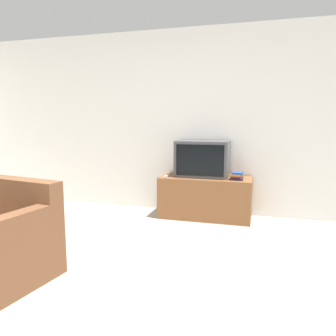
# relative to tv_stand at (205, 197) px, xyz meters

# --- Properties ---
(ground_plane) EXTENTS (14.00, 14.00, 0.00)m
(ground_plane) POSITION_rel_tv_stand_xyz_m (-0.77, -2.73, -0.28)
(ground_plane) COLOR #9E998E
(wall_back) EXTENTS (9.00, 0.06, 2.60)m
(wall_back) POSITION_rel_tv_stand_xyz_m (-0.77, 0.30, 1.02)
(wall_back) COLOR white
(wall_back) RESTS_ON ground_plane
(tv_stand) EXTENTS (1.23, 0.50, 0.56)m
(tv_stand) POSITION_rel_tv_stand_xyz_m (0.00, 0.00, 0.00)
(tv_stand) COLOR brown
(tv_stand) RESTS_ON ground_plane
(television) EXTENTS (0.71, 0.41, 0.49)m
(television) POSITION_rel_tv_stand_xyz_m (-0.06, 0.05, 0.53)
(television) COLOR #4C4C51
(television) RESTS_ON tv_stand
(book_stack) EXTENTS (0.18, 0.23, 0.10)m
(book_stack) POSITION_rel_tv_stand_xyz_m (0.42, -0.05, 0.33)
(book_stack) COLOR black
(book_stack) RESTS_ON tv_stand
(remote_on_stand) EXTENTS (0.05, 0.16, 0.02)m
(remote_on_stand) POSITION_rel_tv_stand_xyz_m (-0.51, -0.14, 0.29)
(remote_on_stand) COLOR #B7B7B7
(remote_on_stand) RESTS_ON tv_stand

